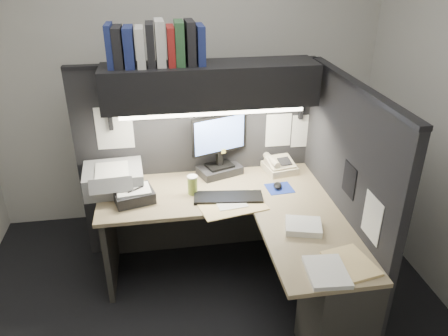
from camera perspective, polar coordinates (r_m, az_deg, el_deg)
The scene contains 21 objects.
floor at distance 3.33m, azimuth -1.89°, elevation -18.89°, with size 3.50×3.50×0.00m, color black.
wall_back at distance 3.96m, azimuth -5.06°, elevation 11.58°, with size 3.50×0.04×2.70m, color beige.
partition_back at distance 3.62m, azimuth -3.52°, elevation 0.83°, with size 1.90×0.06×1.60m, color black.
partition_right at distance 3.20m, azimuth 15.15°, elevation -3.80°, with size 0.06×1.50×1.60m, color black.
desk at distance 3.09m, azimuth 6.01°, elevation -12.17°, with size 1.70×1.53×0.73m.
overhead_shelf at distance 3.21m, azimuth -1.81°, elevation 10.86°, with size 1.55×0.34×0.30m, color black.
task_light_tube at distance 3.13m, azimuth -1.43°, elevation 7.18°, with size 0.04×0.04×1.32m, color white.
monitor at distance 3.48m, azimuth -0.58°, elevation 2.18°, with size 0.45×0.31×0.51m.
keyboard at distance 3.21m, azimuth 0.56°, elevation -3.86°, with size 0.50×0.17×0.02m, color black.
mousepad at distance 3.38m, azimuth 7.26°, elevation -2.64°, with size 0.20×0.18×0.00m, color navy.
mouse at distance 3.37m, azimuth 7.02°, elevation -2.30°, with size 0.06×0.10×0.04m, color black.
telephone at distance 3.62m, azimuth 7.26°, elevation 0.29°, with size 0.23×0.24×0.10m, color beige.
coffee_cup at distance 3.26m, azimuth -4.13°, elevation -2.29°, with size 0.07×0.07×0.14m, color #A9B046.
printer at distance 3.41m, azimuth -14.21°, elevation -1.36°, with size 0.44×0.37×0.17m, color #95979B.
notebook_stack at distance 3.25m, azimuth -11.70°, elevation -3.52°, with size 0.28×0.23×0.08m, color black.
open_folder at distance 3.14m, azimuth 1.01°, elevation -4.82°, with size 0.46×0.30×0.01m, color #E4C580.
paper_stack_a at distance 2.93m, azimuth 10.32°, elevation -7.50°, with size 0.23×0.20×0.04m, color white.
paper_stack_b at distance 2.60m, azimuth 13.26°, elevation -13.06°, with size 0.22×0.28×0.03m, color white.
manila_stack at distance 2.70m, azimuth 16.23°, elevation -11.87°, with size 0.24×0.30×0.02m, color #E4C580.
binder_row at distance 3.13m, azimuth -8.88°, elevation 15.62°, with size 0.66×0.24×0.30m.
pinned_papers at distance 3.24m, azimuth 3.96°, elevation 2.54°, with size 1.76×1.31×0.51m.
Camera 1 is at (-0.27, -2.31, 2.38)m, focal length 35.00 mm.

